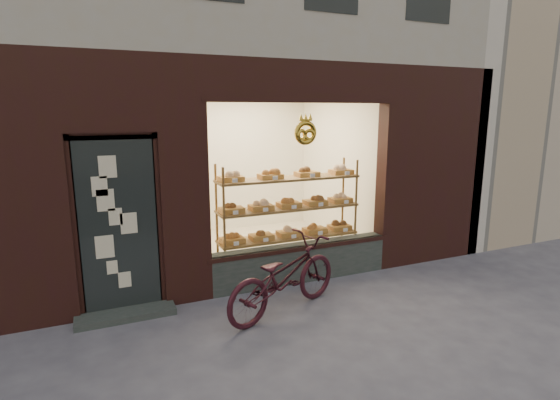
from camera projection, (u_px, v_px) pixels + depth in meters
name	position (u px, v px, depth m)	size (l,w,h in m)	color
ground	(354.00, 362.00, 4.34)	(90.00, 90.00, 0.00)	#474651
neighbor_right	(544.00, 35.00, 12.12)	(12.00, 7.00, 9.00)	silver
display_shelf	(289.00, 217.00, 6.63)	(2.20, 0.45, 1.70)	brown
bicycle	(284.00, 276.00, 5.32)	(0.61, 1.76, 0.93)	black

